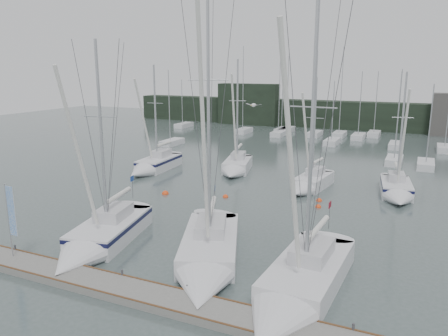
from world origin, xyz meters
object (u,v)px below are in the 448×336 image
Objects in this scene: buoy_a at (225,197)px; buoy_b at (319,201)px; sailboat_near_left at (97,240)px; sailboat_near_right at (295,293)px; sailboat_near_center at (207,261)px; dock_banner at (11,215)px; sailboat_mid_b at (235,168)px; buoy_c at (165,194)px; sailboat_mid_a at (152,166)px; sailboat_mid_c at (308,185)px; buoy_d at (318,207)px; sailboat_mid_d at (397,192)px.

buoy_b reaches higher than buoy_a.
sailboat_near_left is 13.10m from sailboat_near_right.
sailboat_near_center is 11.56m from dock_banner.
dock_banner is (-10.65, -3.78, 2.42)m from sailboat_near_center.
sailboat_mid_b is at bearing 87.48° from dock_banner.
dock_banner is at bearing -91.19° from buoy_c.
sailboat_near_left is 1.13× the size of sailboat_mid_a.
sailboat_near_left is 0.78× the size of sailboat_near_center.
sailboat_mid_c reaches higher than buoy_b.
sailboat_near_left is 17.90m from buoy_d.
buoy_c is at bearing 93.04° from dock_banner.
buoy_b is at bearing 16.61° from buoy_a.
buoy_d is (1.99, -4.53, -0.56)m from sailboat_mid_c.
buoy_a is (2.64, 13.73, -0.63)m from sailboat_near_left.
sailboat_near_left is 20.77m from sailboat_mid_c.
sailboat_near_right is at bearing -46.34° from sailboat_mid_a.
sailboat_near_right is 20.78m from buoy_c.
sailboat_mid_d reaches higher than buoy_d.
sailboat_near_right is (13.05, -1.16, -0.02)m from sailboat_near_left.
sailboat_mid_c is at bearing 179.26° from sailboat_mid_d.
sailboat_near_left reaches higher than buoy_a.
sailboat_near_right is 3.62× the size of dock_banner.
sailboat_mid_b is 8.89m from buoy_a.
buoy_d is (10.76, -7.89, -0.60)m from sailboat_mid_b.
sailboat_near_left is 22.16× the size of buoy_c.
sailboat_mid_a is 24.72× the size of buoy_d.
sailboat_mid_c is at bearing 113.71° from buoy_d.
dock_banner is (-0.33, -15.86, 3.00)m from buoy_c.
sailboat_mid_b is 16.63m from sailboat_mid_d.
sailboat_near_center is 28.46× the size of buoy_c.
sailboat_mid_a is 12.59m from buoy_a.
sailboat_mid_c is 2.52× the size of dock_banner.
sailboat_near_right is at bearing -40.55° from buoy_c.
buoy_d is (8.10, 0.58, 0.00)m from buoy_a.
buoy_c reaches higher than buoy_b.
dock_banner is at bearing -108.30° from buoy_a.
buoy_b is at bearing 44.71° from sailboat_near_left.
buoy_d is (-2.31, 15.46, -0.61)m from sailboat_near_right.
sailboat_near_left is at bearing -126.90° from buoy_d.
sailboat_mid_b is 1.10× the size of sailboat_mid_d.
buoy_b is 23.95m from dock_banner.
sailboat_near_left reaches higher than buoy_c.
sailboat_near_right reaches higher than sailboat_mid_d.
sailboat_near_right reaches higher than buoy_c.
sailboat_mid_d is 2.65× the size of dock_banner.
buoy_a is at bearing 14.38° from buoy_c.
dock_banner is (-11.81, -22.34, 2.43)m from sailboat_mid_c.
sailboat_mid_d is at bearing 31.79° from buoy_b.
sailboat_mid_a is 23.50m from dock_banner.
buoy_d is (13.48, 1.95, 0.00)m from buoy_c.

